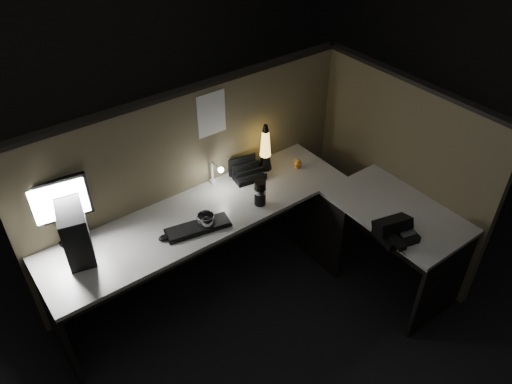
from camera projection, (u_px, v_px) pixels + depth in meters
floor at (268, 324)px, 3.67m from camera, size 6.00×6.00×0.00m
room_shell at (273, 134)px, 2.68m from camera, size 6.00×6.00×6.00m
partition_back at (195, 182)px, 3.80m from camera, size 2.66×0.06×1.50m
partition_right at (396, 172)px, 3.90m from camera, size 0.06×1.66×1.50m
desk at (268, 237)px, 3.56m from camera, size 2.60×1.60×0.73m
pc_tower at (75, 231)px, 3.11m from camera, size 0.24×0.38×0.37m
monitor at (60, 205)px, 3.14m from camera, size 0.38×0.16×0.49m
keyboard at (198, 228)px, 3.40m from camera, size 0.47×0.24×0.02m
mouse at (164, 238)px, 3.31m from camera, size 0.08×0.06×0.03m
clip_lamp at (217, 173)px, 3.70m from camera, size 0.04×0.17×0.22m
organizer at (247, 173)px, 3.86m from camera, size 0.26×0.24×0.17m
lava_lamp at (265, 151)px, 3.87m from camera, size 0.11×0.11×0.40m
travel_mug at (260, 193)px, 3.56m from camera, size 0.09×0.09×0.20m
steel_mug at (206, 221)px, 3.39m from camera, size 0.15×0.15×0.10m
figurine at (298, 163)px, 3.95m from camera, size 0.06×0.06×0.06m
pinned_paper at (211, 114)px, 3.52m from camera, size 0.23×0.00×0.33m
desk_phone at (394, 231)px, 3.31m from camera, size 0.29×0.29×0.15m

